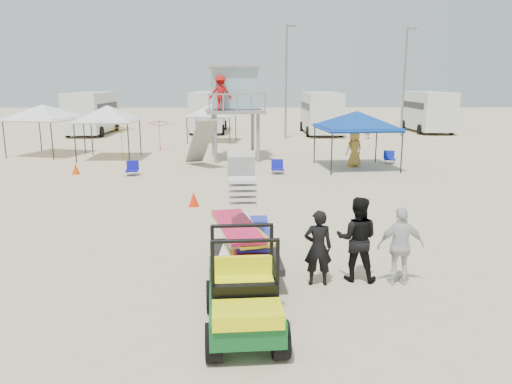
{
  "coord_description": "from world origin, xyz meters",
  "views": [
    {
      "loc": [
        0.32,
        -9.69,
        4.14
      ],
      "look_at": [
        0.5,
        3.0,
        1.3
      ],
      "focal_mm": 35.0,
      "sensor_mm": 36.0,
      "label": 1
    }
  ],
  "objects_px": {
    "canopy_blue": "(357,114)",
    "utility_cart": "(243,288)",
    "lifeguard_tower": "(233,92)",
    "man_left": "(318,248)",
    "surf_trailer": "(244,235)"
  },
  "relations": [
    {
      "from": "utility_cart",
      "to": "surf_trailer",
      "type": "xyz_separation_m",
      "value": [
        0.0,
        2.33,
        0.17
      ]
    },
    {
      "from": "man_left",
      "to": "canopy_blue",
      "type": "xyz_separation_m",
      "value": [
        3.72,
        14.11,
        1.8
      ]
    },
    {
      "from": "utility_cart",
      "to": "canopy_blue",
      "type": "height_order",
      "value": "canopy_blue"
    },
    {
      "from": "surf_trailer",
      "to": "utility_cart",
      "type": "bearing_deg",
      "value": -90.08
    },
    {
      "from": "utility_cart",
      "to": "man_left",
      "type": "relative_size",
      "value": 1.49
    },
    {
      "from": "utility_cart",
      "to": "lifeguard_tower",
      "type": "xyz_separation_m",
      "value": [
        -0.74,
        19.12,
        2.75
      ]
    },
    {
      "from": "surf_trailer",
      "to": "man_left",
      "type": "relative_size",
      "value": 1.7
    },
    {
      "from": "utility_cart",
      "to": "surf_trailer",
      "type": "height_order",
      "value": "surf_trailer"
    },
    {
      "from": "man_left",
      "to": "lifeguard_tower",
      "type": "relative_size",
      "value": 0.33
    },
    {
      "from": "surf_trailer",
      "to": "canopy_blue",
      "type": "height_order",
      "value": "canopy_blue"
    },
    {
      "from": "canopy_blue",
      "to": "utility_cart",
      "type": "bearing_deg",
      "value": -107.99
    },
    {
      "from": "man_left",
      "to": "lifeguard_tower",
      "type": "height_order",
      "value": "lifeguard_tower"
    },
    {
      "from": "utility_cart",
      "to": "man_left",
      "type": "height_order",
      "value": "utility_cart"
    },
    {
      "from": "surf_trailer",
      "to": "man_left",
      "type": "distance_m",
      "value": 1.56
    },
    {
      "from": "surf_trailer",
      "to": "man_left",
      "type": "bearing_deg",
      "value": -11.19
    }
  ]
}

